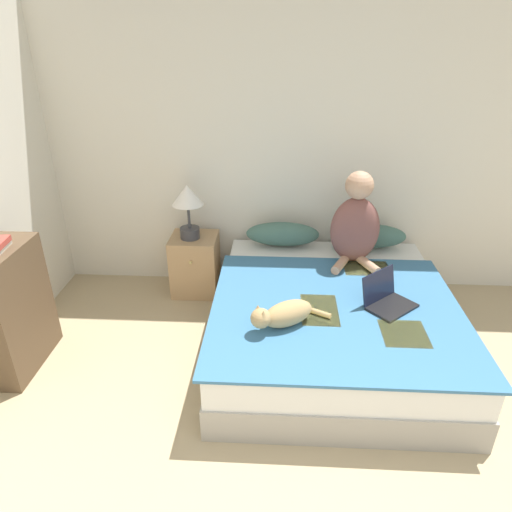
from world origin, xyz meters
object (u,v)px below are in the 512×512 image
(pillow_near, at_px, (283,234))
(bookshelf, at_px, (10,310))
(nightstand, at_px, (195,264))
(laptop_open, at_px, (387,299))
(pillow_far, at_px, (369,236))
(cat_tabby, at_px, (283,314))
(person_sitting, at_px, (356,224))
(table_lamp, at_px, (188,202))
(bed, at_px, (331,321))

(pillow_near, bearing_deg, bookshelf, -148.57)
(bookshelf, bearing_deg, nightstand, 45.08)
(laptop_open, height_order, bookshelf, bookshelf)
(pillow_far, bearing_deg, cat_tabby, -121.05)
(pillow_near, xyz_separation_m, cat_tabby, (0.01, -1.23, -0.02))
(person_sitting, xyz_separation_m, bookshelf, (-2.42, -0.86, -0.34))
(pillow_far, xyz_separation_m, bookshelf, (-2.60, -1.13, -0.11))
(pillow_near, distance_m, cat_tabby, 1.23)
(nightstand, distance_m, bookshelf, 1.53)
(pillow_far, distance_m, bookshelf, 2.84)
(pillow_far, bearing_deg, bookshelf, -156.46)
(pillow_near, height_order, cat_tabby, pillow_near)
(nightstand, relative_size, table_lamp, 1.13)
(bed, distance_m, person_sitting, 0.80)
(person_sitting, xyz_separation_m, cat_tabby, (-0.57, -0.95, -0.24))
(nightstand, bearing_deg, laptop_open, -30.88)
(pillow_far, bearing_deg, laptop_open, -91.53)
(pillow_far, relative_size, bookshelf, 0.71)
(pillow_far, relative_size, nightstand, 1.19)
(nightstand, bearing_deg, table_lamp, -144.42)
(laptop_open, distance_m, nightstand, 1.76)
(person_sitting, distance_m, cat_tabby, 1.13)
(pillow_near, distance_m, laptop_open, 1.19)
(person_sitting, relative_size, nightstand, 1.40)
(cat_tabby, height_order, laptop_open, laptop_open)
(cat_tabby, xyz_separation_m, table_lamp, (-0.81, 1.16, 0.32))
(pillow_near, distance_m, table_lamp, 0.86)
(pillow_near, xyz_separation_m, person_sitting, (0.57, -0.28, 0.22))
(bed, relative_size, pillow_far, 3.00)
(bed, bearing_deg, pillow_near, 114.48)
(table_lamp, bearing_deg, pillow_near, 5.05)
(bed, distance_m, pillow_near, 0.96)
(bed, distance_m, laptop_open, 0.47)
(bed, distance_m, cat_tabby, 0.63)
(cat_tabby, relative_size, laptop_open, 1.26)
(pillow_far, bearing_deg, person_sitting, -122.12)
(pillow_near, xyz_separation_m, bookshelf, (-1.85, -1.13, -0.11))
(cat_tabby, distance_m, table_lamp, 1.45)
(bed, relative_size, pillow_near, 3.00)
(pillow_near, bearing_deg, person_sitting, -25.80)
(pillow_far, xyz_separation_m, nightstand, (-1.52, -0.05, -0.29))
(person_sitting, relative_size, cat_tabby, 1.43)
(laptop_open, relative_size, table_lamp, 0.88)
(bed, xyz_separation_m, table_lamp, (-1.17, 0.75, 0.64))
(laptop_open, distance_m, bookshelf, 2.58)
(bed, xyz_separation_m, person_sitting, (0.20, 0.54, 0.56))
(pillow_far, height_order, cat_tabby, pillow_far)
(pillow_far, bearing_deg, table_lamp, -177.38)
(pillow_far, relative_size, laptop_open, 1.53)
(pillow_far, height_order, nightstand, pillow_far)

